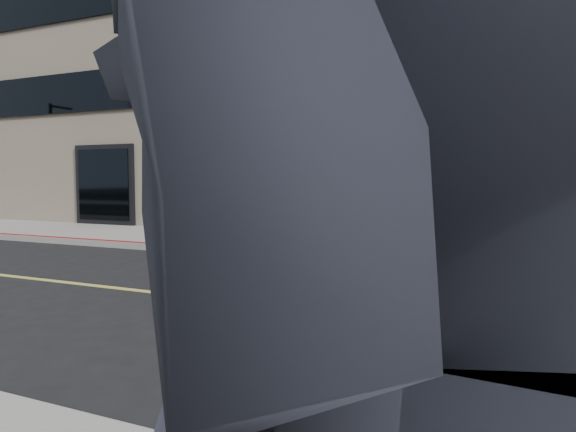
% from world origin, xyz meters
% --- Properties ---
extents(ground, '(120.00, 120.00, 0.00)m').
position_xyz_m(ground, '(0.00, 0.00, 0.00)').
color(ground, black).
rests_on(ground, ground).
extents(sidewalk_n, '(60.00, 3.50, 0.15)m').
position_xyz_m(sidewalk_n, '(0.00, 5.25, 0.07)').
color(sidewalk_n, gray).
rests_on(sidewalk_n, ground).
extents(building_n, '(60.00, 7.00, 12.00)m').
position_xyz_m(building_n, '(0.00, 10.50, 6.00)').
color(building_n, '#756856').
rests_on(building_n, ground).
extents(police_car, '(2.10, 4.53, 1.47)m').
position_xyz_m(police_car, '(2.38, 2.45, 0.66)').
color(police_car, black).
rests_on(police_car, ground).
extents(fire_hydrant, '(0.40, 0.56, 0.88)m').
position_xyz_m(fire_hydrant, '(-0.96, 4.20, 0.56)').
color(fire_hydrant, white).
rests_on(fire_hydrant, sidewalk_n).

